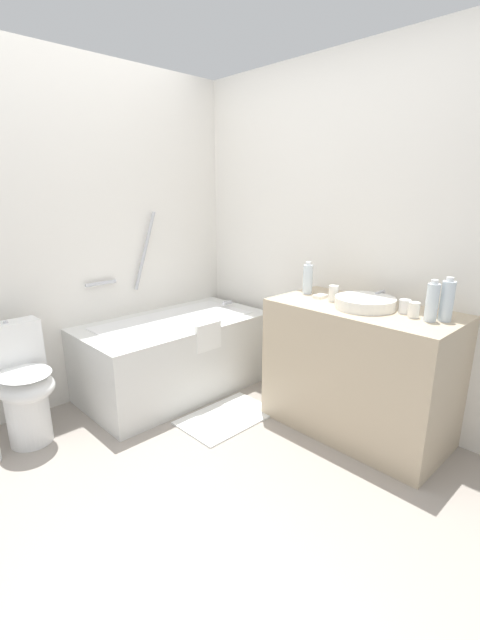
% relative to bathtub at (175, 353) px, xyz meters
% --- Properties ---
extents(ground_plane, '(3.99, 3.99, 0.00)m').
position_rel_bathtub_xyz_m(ground_plane, '(-0.72, -0.88, -0.31)').
color(ground_plane, '#9E9389').
extents(wall_back_tiled, '(3.39, 0.10, 2.40)m').
position_rel_bathtub_xyz_m(wall_back_tiled, '(-0.72, 0.43, 0.89)').
color(wall_back_tiled, white).
rests_on(wall_back_tiled, ground_plane).
extents(wall_right_mirror, '(0.10, 2.91, 2.40)m').
position_rel_bathtub_xyz_m(wall_right_mirror, '(0.82, -0.88, 0.89)').
color(wall_right_mirror, white).
rests_on(wall_right_mirror, ground_plane).
extents(bathtub, '(1.42, 0.76, 1.37)m').
position_rel_bathtub_xyz_m(bathtub, '(0.00, 0.00, 0.00)').
color(bathtub, silver).
rests_on(bathtub, ground_plane).
extents(toilet, '(0.36, 0.47, 0.76)m').
position_rel_bathtub_xyz_m(toilet, '(-1.10, 0.06, 0.06)').
color(toilet, white).
rests_on(toilet, ground_plane).
extents(vanity_counter, '(0.58, 1.13, 0.84)m').
position_rel_bathtub_xyz_m(vanity_counter, '(0.48, -1.31, 0.11)').
color(vanity_counter, tan).
rests_on(vanity_counter, ground_plane).
extents(sink_basin, '(0.36, 0.36, 0.07)m').
position_rel_bathtub_xyz_m(sink_basin, '(0.46, -1.33, 0.57)').
color(sink_basin, white).
rests_on(sink_basin, vanity_counter).
extents(sink_faucet, '(0.11, 0.15, 0.08)m').
position_rel_bathtub_xyz_m(sink_faucet, '(0.67, -1.33, 0.57)').
color(sink_faucet, silver).
rests_on(sink_faucet, vanity_counter).
extents(water_bottle_0, '(0.07, 0.07, 0.23)m').
position_rel_bathtub_xyz_m(water_bottle_0, '(0.47, -1.72, 0.64)').
color(water_bottle_0, silver).
rests_on(water_bottle_0, vanity_counter).
extents(water_bottle_1, '(0.07, 0.07, 0.24)m').
position_rel_bathtub_xyz_m(water_bottle_1, '(0.53, -1.77, 0.64)').
color(water_bottle_1, silver).
rests_on(water_bottle_1, vanity_counter).
extents(water_bottle_2, '(0.07, 0.07, 0.22)m').
position_rel_bathtub_xyz_m(water_bottle_2, '(0.53, -0.85, 0.63)').
color(water_bottle_2, silver).
rests_on(water_bottle_2, vanity_counter).
extents(drinking_glass_0, '(0.06, 0.06, 0.08)m').
position_rel_bathtub_xyz_m(drinking_glass_0, '(0.52, -1.55, 0.57)').
color(drinking_glass_0, white).
rests_on(drinking_glass_0, vanity_counter).
extents(drinking_glass_1, '(0.06, 0.06, 0.09)m').
position_rel_bathtub_xyz_m(drinking_glass_1, '(0.48, -1.62, 0.58)').
color(drinking_glass_1, white).
rests_on(drinking_glass_1, vanity_counter).
extents(drinking_glass_2, '(0.06, 0.06, 0.10)m').
position_rel_bathtub_xyz_m(drinking_glass_2, '(0.47, -1.10, 0.58)').
color(drinking_glass_2, white).
rests_on(drinking_glass_2, vanity_counter).
extents(soap_dish, '(0.09, 0.06, 0.02)m').
position_rel_bathtub_xyz_m(soap_dish, '(0.49, -0.99, 0.54)').
color(soap_dish, white).
rests_on(soap_dish, vanity_counter).
extents(bath_mat, '(0.65, 0.41, 0.01)m').
position_rel_bathtub_xyz_m(bath_mat, '(-0.03, -0.62, -0.30)').
color(bath_mat, white).
rests_on(bath_mat, ground_plane).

